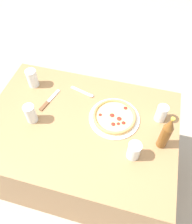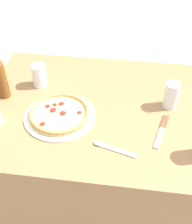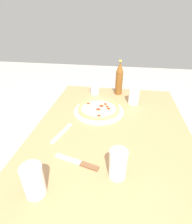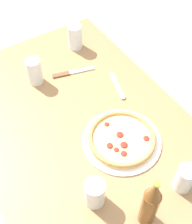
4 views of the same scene
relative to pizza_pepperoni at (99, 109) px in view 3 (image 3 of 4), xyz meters
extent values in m
plane|color=#A89E8E|center=(-0.21, -0.10, -0.77)|extent=(8.00, 8.00, 0.00)
cube|color=#997047|center=(-0.21, -0.10, -0.39)|extent=(1.27, 0.89, 0.75)
cylinder|color=white|center=(0.00, 0.00, -0.01)|extent=(0.34, 0.34, 0.01)
cylinder|color=#DBB775|center=(0.00, 0.00, 0.00)|extent=(0.28, 0.28, 0.01)
cylinder|color=#EACC7F|center=(0.00, 0.00, 0.00)|extent=(0.25, 0.25, 0.00)
torus|color=tan|center=(0.00, 0.00, 0.01)|extent=(0.28, 0.28, 0.02)
ellipsoid|color=maroon|center=(-0.02, 0.00, 0.01)|extent=(0.03, 0.03, 0.01)
ellipsoid|color=maroon|center=(-0.09, -0.01, 0.01)|extent=(0.02, 0.02, 0.00)
ellipsoid|color=maroon|center=(0.03, -0.01, 0.01)|extent=(0.03, 0.03, 0.01)
ellipsoid|color=maroon|center=(0.04, -0.05, 0.01)|extent=(0.02, 0.02, 0.01)
ellipsoid|color=maroon|center=(0.07, -0.04, 0.01)|extent=(0.03, 0.03, 0.01)
ellipsoid|color=maroon|center=(0.01, -0.06, 0.01)|extent=(0.03, 0.03, 0.01)
ellipsoid|color=maroon|center=(0.06, 0.08, 0.01)|extent=(0.03, 0.03, 0.01)
cylinder|color=white|center=(-0.52, -0.15, 0.05)|extent=(0.07, 0.07, 0.13)
cylinder|color=silver|center=(-0.52, -0.15, 0.02)|extent=(0.06, 0.06, 0.06)
cylinder|color=white|center=(0.29, 0.07, 0.04)|extent=(0.07, 0.07, 0.12)
cylinder|color=black|center=(0.29, 0.07, 0.03)|extent=(0.06, 0.06, 0.09)
cylinder|color=white|center=(-0.64, 0.15, 0.05)|extent=(0.08, 0.08, 0.13)
cylinder|color=#F4A323|center=(-0.64, 0.15, 0.03)|extent=(0.06, 0.06, 0.09)
cylinder|color=white|center=(0.16, -0.23, 0.04)|extent=(0.08, 0.08, 0.12)
cylinder|color=beige|center=(0.16, -0.23, 0.04)|extent=(0.06, 0.06, 0.10)
cylinder|color=brown|center=(0.31, -0.12, 0.08)|extent=(0.06, 0.06, 0.19)
cone|color=brown|center=(0.31, -0.12, 0.21)|extent=(0.06, 0.06, 0.08)
cylinder|color=gold|center=(0.31, -0.12, 0.25)|extent=(0.02, 0.02, 0.01)
cube|color=brown|center=(-0.49, -0.03, -0.01)|extent=(0.05, 0.09, 0.01)
cube|color=silver|center=(-0.46, 0.08, -0.01)|extent=(0.05, 0.13, 0.01)
cube|color=silver|center=(-0.29, 0.17, -0.01)|extent=(0.16, 0.06, 0.01)
ellipsoid|color=silver|center=(-0.20, 0.15, -0.01)|extent=(0.04, 0.03, 0.01)
camera|label=1|loc=(0.10, -0.84, 1.16)|focal=35.00mm
camera|label=2|loc=(-0.30, 0.94, 0.88)|focal=45.00mm
camera|label=3|loc=(-1.02, -0.14, 0.58)|focal=28.00mm
camera|label=4|loc=(0.57, -0.49, 1.08)|focal=50.00mm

